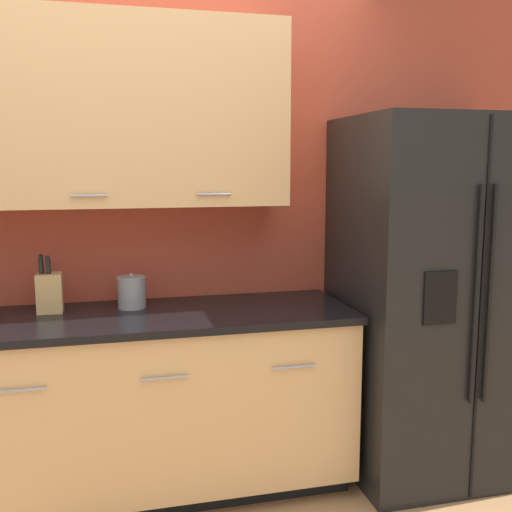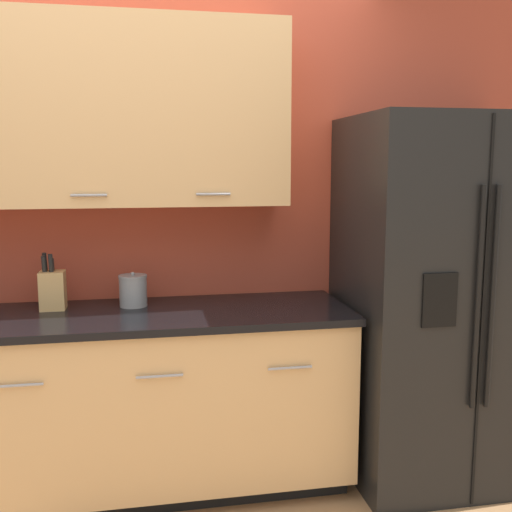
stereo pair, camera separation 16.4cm
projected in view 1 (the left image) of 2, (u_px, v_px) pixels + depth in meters
wall_back at (120, 192)px, 2.97m from camera, size 10.00×0.39×2.60m
counter_unit at (97, 407)px, 2.81m from camera, size 2.41×0.64×0.90m
refrigerator at (436, 297)px, 3.08m from camera, size 0.93×0.79×1.82m
knife_block at (49, 291)px, 2.80m from camera, size 0.12×0.11×0.27m
steel_canister at (132, 292)px, 2.89m from camera, size 0.14×0.14×0.17m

